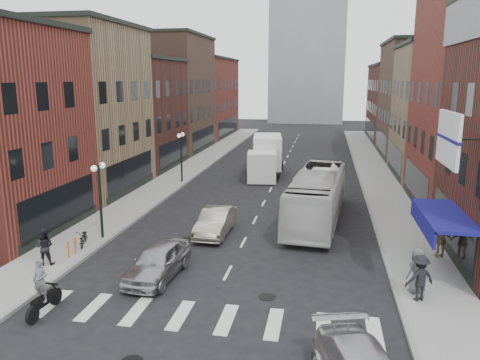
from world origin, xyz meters
name	(u,v)px	position (x,y,z in m)	size (l,w,h in m)	color
ground	(223,282)	(0.00, 0.00, 0.00)	(160.00, 160.00, 0.00)	black
sidewalk_left	(184,172)	(-8.50, 22.00, 0.07)	(3.00, 74.00, 0.15)	gray
sidewalk_right	(378,180)	(8.50, 22.00, 0.07)	(3.00, 74.00, 0.15)	gray
curb_left	(200,174)	(-7.00, 22.00, 0.00)	(0.20, 74.00, 0.16)	gray
curb_right	(360,180)	(7.00, 22.00, 0.00)	(0.20, 74.00, 0.16)	gray
crosswalk_stripes	(205,317)	(0.00, -3.00, 0.00)	(12.00, 2.20, 0.01)	silver
bldg_left_mid_a	(65,109)	(-14.99, 14.00, 6.15)	(10.30, 10.20, 12.30)	olive
bldg_left_mid_b	(123,113)	(-14.99, 24.00, 5.15)	(10.30, 10.20, 10.30)	#3F1E16
bldg_left_far_a	(162,94)	(-14.99, 35.00, 6.65)	(10.30, 12.20, 13.30)	brown
bldg_left_far_b	(195,98)	(-14.99, 49.00, 5.65)	(10.30, 16.20, 11.30)	maroon
bldg_right_mid_b	(461,112)	(14.99, 24.00, 5.65)	(10.30, 10.20, 11.30)	olive
bldg_right_far_a	(433,100)	(14.99, 35.00, 6.15)	(10.30, 12.20, 12.30)	brown
bldg_right_far_b	(410,103)	(14.99, 49.00, 5.15)	(10.30, 16.20, 10.30)	#3F1E16
awning_blue	(439,217)	(8.93, 2.50, 2.63)	(1.80, 5.00, 0.78)	navy
billboard_sign	(451,141)	(8.59, 0.50, 6.13)	(1.52, 3.00, 3.70)	black
streetlamp_near	(99,187)	(-7.40, 4.00, 2.91)	(0.32, 1.22, 4.11)	black
streetlamp_far	(181,148)	(-7.40, 18.00, 2.91)	(0.32, 1.22, 4.11)	black
bike_rack	(72,248)	(-7.60, 1.30, 0.55)	(0.08, 0.68, 0.80)	#D8590C
box_truck	(266,157)	(-1.04, 22.15, 1.69)	(3.01, 8.08, 3.42)	white
motorcycle_rider	(42,289)	(-5.79, -3.82, 1.00)	(0.62, 2.10, 2.13)	black
transit_bus	(317,196)	(3.66, 9.52, 1.53)	(2.57, 10.99, 3.06)	silver
sedan_left_near	(158,261)	(-2.85, 0.00, 0.74)	(1.75, 4.34, 1.48)	#A9A9AD
sedan_left_far	(216,222)	(-1.73, 6.00, 0.71)	(1.51, 4.33, 1.43)	#A69E87
parked_bicycle	(84,237)	(-7.77, 2.73, 0.57)	(0.56, 1.60, 0.84)	black
ped_left_solo	(44,247)	(-8.23, 0.13, 0.99)	(0.81, 0.47, 1.68)	black
ped_right_a	(420,278)	(7.71, -0.49, 1.04)	(1.16, 0.57, 1.79)	black
ped_right_b	(441,240)	(9.51, 4.23, 0.99)	(0.98, 0.49, 1.68)	olive
ped_right_c	(418,270)	(7.75, 0.17, 1.07)	(0.90, 0.59, 1.85)	#4F5056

